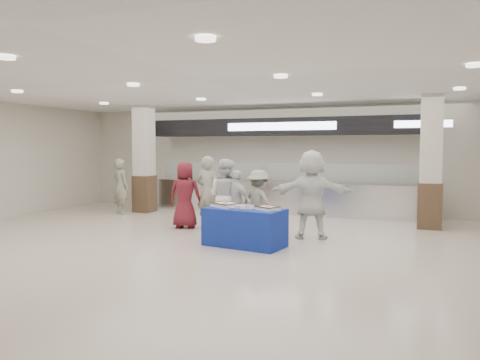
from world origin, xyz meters
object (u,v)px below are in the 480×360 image
at_px(cupcake_tray, 244,207).
at_px(civilian_white, 311,194).
at_px(display_table, 245,227).
at_px(sheet_cake_right, 267,208).
at_px(chef_short, 237,202).
at_px(soldier_bg, 121,186).
at_px(civilian_maroon, 185,195).
at_px(sheet_cake_left, 226,204).
at_px(chef_tall, 225,196).
at_px(soldier_a, 208,192).
at_px(soldier_b, 258,202).

distance_m(cupcake_tray, civilian_white, 1.65).
relative_size(display_table, cupcake_tray, 3.46).
xyz_separation_m(sheet_cake_right, chef_short, (-1.08, 1.10, -0.07)).
bearing_deg(soldier_bg, civilian_white, -175.24).
bearing_deg(civilian_maroon, cupcake_tray, 134.25).
height_order(cupcake_tray, civilian_maroon, civilian_maroon).
bearing_deg(sheet_cake_left, sheet_cake_right, -6.57).
xyz_separation_m(cupcake_tray, chef_tall, (-0.89, 1.13, 0.06)).
bearing_deg(chef_tall, display_table, 142.55).
xyz_separation_m(chef_tall, soldier_bg, (-4.09, 1.77, -0.04)).
bearing_deg(sheet_cake_right, sheet_cake_left, 173.43).
distance_m(sheet_cake_right, soldier_bg, 6.20).
distance_m(soldier_a, chef_short, 1.06).
distance_m(sheet_cake_left, soldier_a, 1.84).
bearing_deg(soldier_b, soldier_bg, 1.13).
bearing_deg(sheet_cake_right, soldier_a, 141.56).
xyz_separation_m(display_table, chef_tall, (-0.89, 1.12, 0.47)).
bearing_deg(cupcake_tray, soldier_bg, 149.76).
distance_m(display_table, civilian_white, 1.72).
relative_size(sheet_cake_right, cupcake_tray, 1.16).
xyz_separation_m(cupcake_tray, soldier_bg, (-4.98, 2.90, 0.03)).
bearing_deg(sheet_cake_right, display_table, 174.55).
distance_m(soldier_b, soldier_bg, 5.06).
height_order(sheet_cake_left, sheet_cake_right, sheet_cake_left).
relative_size(chef_tall, chef_short, 1.17).
relative_size(chef_short, soldier_b, 1.01).
height_order(display_table, civilian_maroon, civilian_maroon).
bearing_deg(sheet_cake_left, civilian_white, 38.45).
xyz_separation_m(sheet_cake_left, chef_tall, (-0.46, 1.06, 0.04)).
bearing_deg(civilian_maroon, soldier_bg, -37.44).
relative_size(sheet_cake_right, chef_tall, 0.31).
bearing_deg(cupcake_tray, chef_tall, 128.03).
xyz_separation_m(soldier_b, soldier_bg, (-4.81, 1.56, 0.09)).
bearing_deg(soldier_bg, civilian_maroon, 173.41).
distance_m(sheet_cake_right, civilian_maroon, 2.96).
bearing_deg(display_table, soldier_a, 143.93).
xyz_separation_m(civilian_maroon, soldier_a, (0.56, 0.11, 0.07)).
relative_size(sheet_cake_left, cupcake_tray, 1.43).
distance_m(display_table, sheet_cake_right, 0.64).
relative_size(civilian_white, soldier_bg, 1.17).
xyz_separation_m(chef_tall, soldier_b, (0.72, 0.21, -0.12)).
xyz_separation_m(sheet_cake_left, sheet_cake_right, (0.92, -0.11, -0.01)).
relative_size(sheet_cake_right, civilian_maroon, 0.32).
bearing_deg(chef_tall, civilian_maroon, -0.91).
relative_size(display_table, sheet_cake_left, 2.41).
distance_m(civilian_maroon, chef_short, 1.53).
bearing_deg(soldier_a, sheet_cake_right, 147.15).
relative_size(sheet_cake_left, civilian_white, 0.34).
relative_size(soldier_a, civilian_white, 0.92).
height_order(cupcake_tray, civilian_white, civilian_white).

